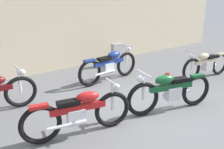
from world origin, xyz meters
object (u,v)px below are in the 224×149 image
at_px(motorcycle_blue, 110,65).
at_px(motorcycle_green, 170,91).
at_px(helmet, 168,77).
at_px(motorcycle_cream, 206,64).
at_px(stone_marker, 118,54).
at_px(motorcycle_red, 80,112).

height_order(motorcycle_blue, motorcycle_green, motorcycle_blue).
bearing_deg(helmet, motorcycle_cream, -21.32).
xyz_separation_m(helmet, motorcycle_green, (-1.47, -1.19, 0.31)).
height_order(stone_marker, motorcycle_blue, motorcycle_blue).
bearing_deg(helmet, stone_marker, 89.25).
xyz_separation_m(motorcycle_cream, motorcycle_green, (-2.68, -0.71, 0.02)).
bearing_deg(motorcycle_green, stone_marker, -96.04).
relative_size(stone_marker, motorcycle_cream, 0.41).
relative_size(motorcycle_blue, motorcycle_green, 1.08).
xyz_separation_m(helmet, motorcycle_red, (-3.48, -0.80, 0.30)).
distance_m(helmet, motorcycle_blue, 1.76).
bearing_deg(helmet, motorcycle_green, -140.98).
xyz_separation_m(stone_marker, motorcycle_green, (-1.50, -3.54, 0.04)).
height_order(helmet, motorcycle_red, motorcycle_red).
distance_m(motorcycle_cream, motorcycle_green, 2.78).
relative_size(stone_marker, motorcycle_red, 0.41).
relative_size(helmet, motorcycle_blue, 0.13).
xyz_separation_m(stone_marker, helmet, (-0.03, -2.35, -0.27)).
bearing_deg(helmet, motorcycle_blue, 137.56).
bearing_deg(stone_marker, helmet, -90.75).
bearing_deg(motorcycle_red, motorcycle_green, 2.46).
bearing_deg(motorcycle_red, helmet, 26.30).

